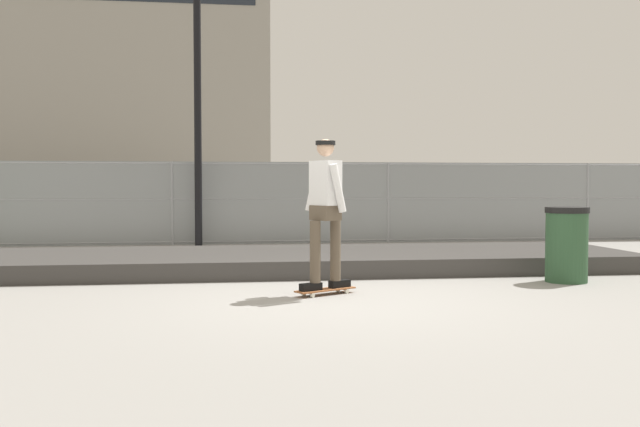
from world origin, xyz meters
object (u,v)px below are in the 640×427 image
street_lamp (197,26)px  trash_bin (567,244)px  skater (325,203)px  parked_car_near (118,204)px  skateboard (325,290)px

street_lamp → trash_bin: size_ratio=7.55×
trash_bin → skater: bearing=-169.3°
skater → parked_car_near: 11.28m
skater → parked_car_near: size_ratio=0.41×
skateboard → skater: bearing=97.1°
skateboard → skater: size_ratio=0.44×
street_lamp → skater: bearing=-75.5°
skateboard → trash_bin: bearing=10.7°
skater → trash_bin: size_ratio=1.76×
street_lamp → parked_car_near: 5.72m
skateboard → skater: (-0.00, 0.00, 1.05)m
street_lamp → trash_bin: (5.24, -6.35, -4.23)m
skater → street_lamp: bearing=104.5°
skater → parked_car_near: bearing=111.0°
skater → street_lamp: street_lamp is taller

